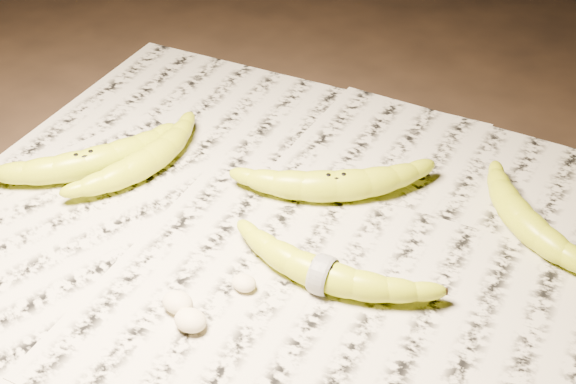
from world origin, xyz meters
The scene contains 11 objects.
ground centered at (0.00, 0.00, 0.00)m, with size 3.00×3.00×0.00m, color black.
newspaper_patch centered at (0.02, -0.02, 0.00)m, with size 0.90×0.70×0.01m, color beige.
banana_left_a centered at (-0.24, -0.05, 0.03)m, with size 0.21×0.06×0.04m, color #CCD31A, non-canonical shape.
banana_left_b centered at (-0.18, 0.00, 0.03)m, with size 0.18×0.06×0.04m, color #CCD31A, non-canonical shape.
banana_center centered at (0.04, 0.07, 0.03)m, with size 0.21×0.06×0.04m, color #CCD31A, non-canonical shape.
banana_taped centered at (0.10, -0.07, 0.03)m, with size 0.20×0.06×0.03m, color #CCD31A, non-canonical shape.
banana_upper_a centered at (0.25, 0.12, 0.03)m, with size 0.18×0.06×0.04m, color #CCD31A, non-canonical shape.
measuring_tape centered at (0.10, -0.07, 0.03)m, with size 0.04×0.04×0.00m, color white.
flesh_chunk_a centered at (-0.01, -0.17, 0.02)m, with size 0.03×0.03×0.02m, color beige.
flesh_chunk_b centered at (0.01, -0.18, 0.02)m, with size 0.03×0.03×0.02m, color beige.
flesh_chunk_c centered at (0.03, -0.11, 0.02)m, with size 0.03×0.02×0.02m, color beige.
Camera 1 is at (0.37, -0.60, 0.59)m, focal length 50.00 mm.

